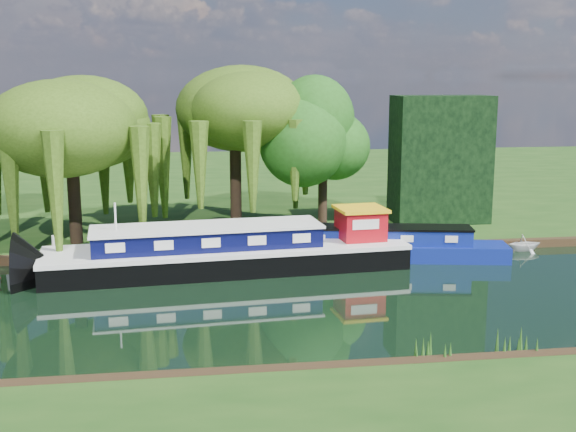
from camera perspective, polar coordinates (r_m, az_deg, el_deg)
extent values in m
plane|color=black|center=(31.46, -13.30, -7.14)|extent=(120.00, 120.00, 0.00)
cube|color=#163A10|center=(64.56, -10.67, 2.42)|extent=(120.00, 52.00, 0.45)
cube|color=black|center=(36.54, -4.78, -3.60)|extent=(18.32, 5.61, 1.20)
cube|color=silver|center=(36.37, -4.80, -2.53)|extent=(18.43, 5.70, 0.22)
cube|color=#070A33|center=(36.11, -6.39, -1.69)|extent=(11.39, 3.88, 0.95)
cube|color=silver|center=(36.00, -6.41, -0.85)|extent=(11.61, 4.10, 0.12)
cube|color=#9E0B13|center=(37.81, 5.75, -0.67)|extent=(2.39, 2.39, 1.50)
cube|color=yellow|center=(37.65, 5.77, 0.57)|extent=(2.67, 2.67, 0.16)
cylinder|color=silver|center=(35.72, -13.45, -0.87)|extent=(0.10, 0.10, 2.40)
cube|color=navy|center=(39.00, 7.53, -2.85)|extent=(13.29, 4.59, 0.98)
cube|color=navy|center=(38.80, 7.56, -1.56)|extent=(9.32, 3.32, 0.82)
cube|color=black|center=(38.70, 7.58, -0.89)|extent=(9.45, 3.45, 0.11)
cube|color=silver|center=(37.82, 2.47, -1.74)|extent=(0.65, 0.18, 0.35)
cube|color=silver|center=(37.89, 5.94, -1.77)|extent=(0.65, 0.18, 0.35)
cube|color=silver|center=(38.09, 9.39, -1.79)|extent=(0.65, 0.18, 0.35)
cube|color=silver|center=(38.43, 12.79, -1.80)|extent=(0.65, 0.18, 0.35)
imported|color=silver|center=(42.58, 18.12, -2.64)|extent=(2.12, 1.88, 1.05)
cylinder|color=black|center=(41.65, -16.53, 1.45)|extent=(0.68, 0.68, 5.21)
ellipsoid|color=#2E4A10|center=(41.22, -16.82, 6.62)|extent=(7.28, 7.28, 4.70)
cylinder|color=black|center=(44.47, -4.15, 2.57)|extent=(0.76, 0.76, 5.38)
ellipsoid|color=#2E4A10|center=(44.07, -4.22, 7.57)|extent=(7.35, 7.35, 4.75)
cylinder|color=black|center=(44.13, 2.77, 2.96)|extent=(0.61, 0.61, 6.06)
ellipsoid|color=#1C4A12|center=(43.85, 2.80, 6.17)|extent=(4.85, 4.85, 4.85)
cube|color=black|center=(46.90, 11.93, 4.41)|extent=(6.00, 3.00, 8.00)
cylinder|color=silver|center=(41.18, -11.43, -0.55)|extent=(0.10, 0.10, 2.20)
sphere|color=white|center=(40.94, -11.50, 1.21)|extent=(0.36, 0.36, 0.36)
cylinder|color=silver|center=(39.80, -18.05, -2.16)|extent=(0.16, 0.16, 1.00)
cylinder|color=silver|center=(39.17, -7.91, -1.92)|extent=(0.16, 0.16, 1.00)
cylinder|color=silver|center=(39.62, 0.80, -1.67)|extent=(0.16, 0.16, 1.00)
cone|color=#1E5015|center=(26.37, 17.34, -9.67)|extent=(1.20, 1.20, 1.10)
cone|color=#1E5015|center=(25.18, 11.15, -10.36)|extent=(1.20, 1.20, 1.10)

